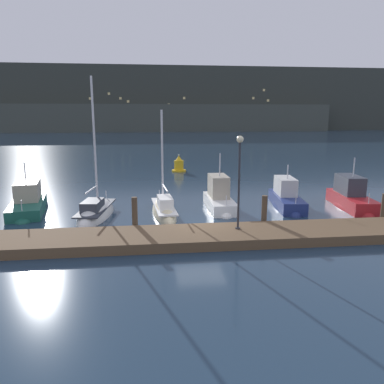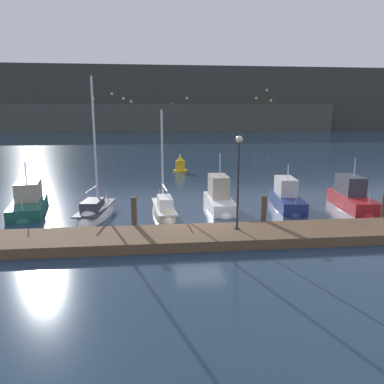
{
  "view_description": "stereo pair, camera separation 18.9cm",
  "coord_description": "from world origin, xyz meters",
  "px_view_note": "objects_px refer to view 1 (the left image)",
  "views": [
    {
      "loc": [
        -2.56,
        -18.1,
        5.74
      ],
      "look_at": [
        0.0,
        3.55,
        1.2
      ],
      "focal_mm": 35.0,
      "sensor_mm": 36.0,
      "label": 1
    },
    {
      "loc": [
        -2.37,
        -18.12,
        5.74
      ],
      "look_at": [
        0.0,
        3.55,
        1.2
      ],
      "focal_mm": 35.0,
      "sensor_mm": 36.0,
      "label": 2
    }
  ],
  "objects_px": {
    "sailboat_berth_2": "(96,215)",
    "motorboat_berth_4": "(219,203)",
    "motorboat_berth_6": "(351,202)",
    "motorboat_berth_5": "(286,203)",
    "dock_lamppost": "(239,168)",
    "sailboat_berth_3": "(164,212)",
    "channel_buoy": "(179,165)",
    "motorboat_berth_1": "(28,206)"
  },
  "relations": [
    {
      "from": "sailboat_berth_2",
      "to": "dock_lamppost",
      "type": "bearing_deg",
      "value": -33.32
    },
    {
      "from": "sailboat_berth_3",
      "to": "motorboat_berth_4",
      "type": "xyz_separation_m",
      "value": [
        3.47,
        0.94,
        0.21
      ]
    },
    {
      "from": "motorboat_berth_1",
      "to": "motorboat_berth_6",
      "type": "xyz_separation_m",
      "value": [
        19.88,
        -1.46,
        0.04
      ]
    },
    {
      "from": "sailboat_berth_3",
      "to": "motorboat_berth_6",
      "type": "distance_m",
      "value": 11.75
    },
    {
      "from": "motorboat_berth_5",
      "to": "dock_lamppost",
      "type": "height_order",
      "value": "dock_lamppost"
    },
    {
      "from": "sailboat_berth_2",
      "to": "channel_buoy",
      "type": "xyz_separation_m",
      "value": [
        6.16,
        16.57,
        0.54
      ]
    },
    {
      "from": "motorboat_berth_6",
      "to": "sailboat_berth_2",
      "type": "bearing_deg",
      "value": -179.1
    },
    {
      "from": "motorboat_berth_1",
      "to": "sailboat_berth_2",
      "type": "xyz_separation_m",
      "value": [
        4.23,
        -1.71,
        -0.19
      ]
    },
    {
      "from": "sailboat_berth_3",
      "to": "channel_buoy",
      "type": "distance_m",
      "value": 16.73
    },
    {
      "from": "motorboat_berth_6",
      "to": "motorboat_berth_5",
      "type": "bearing_deg",
      "value": 172.05
    },
    {
      "from": "motorboat_berth_4",
      "to": "motorboat_berth_1",
      "type": "bearing_deg",
      "value": 176.23
    },
    {
      "from": "sailboat_berth_3",
      "to": "motorboat_berth_5",
      "type": "xyz_separation_m",
      "value": [
        7.73,
        0.8,
        0.18
      ]
    },
    {
      "from": "motorboat_berth_4",
      "to": "motorboat_berth_5",
      "type": "relative_size",
      "value": 0.91
    },
    {
      "from": "motorboat_berth_6",
      "to": "dock_lamppost",
      "type": "relative_size",
      "value": 1.23
    },
    {
      "from": "sailboat_berth_2",
      "to": "motorboat_berth_4",
      "type": "distance_m",
      "value": 7.44
    },
    {
      "from": "sailboat_berth_2",
      "to": "motorboat_berth_5",
      "type": "xyz_separation_m",
      "value": [
        11.63,
        0.8,
        0.19
      ]
    },
    {
      "from": "motorboat_berth_1",
      "to": "sailboat_berth_2",
      "type": "height_order",
      "value": "sailboat_berth_2"
    },
    {
      "from": "sailboat_berth_3",
      "to": "dock_lamppost",
      "type": "relative_size",
      "value": 1.55
    },
    {
      "from": "motorboat_berth_5",
      "to": "dock_lamppost",
      "type": "relative_size",
      "value": 1.2
    },
    {
      "from": "channel_buoy",
      "to": "dock_lamppost",
      "type": "relative_size",
      "value": 0.4
    },
    {
      "from": "motorboat_berth_1",
      "to": "sailboat_berth_3",
      "type": "bearing_deg",
      "value": -11.86
    },
    {
      "from": "motorboat_berth_4",
      "to": "motorboat_berth_5",
      "type": "bearing_deg",
      "value": -1.86
    },
    {
      "from": "motorboat_berth_4",
      "to": "dock_lamppost",
      "type": "height_order",
      "value": "dock_lamppost"
    },
    {
      "from": "motorboat_berth_1",
      "to": "motorboat_berth_4",
      "type": "height_order",
      "value": "motorboat_berth_4"
    },
    {
      "from": "motorboat_berth_1",
      "to": "dock_lamppost",
      "type": "height_order",
      "value": "dock_lamppost"
    },
    {
      "from": "channel_buoy",
      "to": "motorboat_berth_6",
      "type": "bearing_deg",
      "value": -59.84
    },
    {
      "from": "sailboat_berth_2",
      "to": "motorboat_berth_5",
      "type": "bearing_deg",
      "value": 3.96
    },
    {
      "from": "sailboat_berth_2",
      "to": "motorboat_berth_1",
      "type": "bearing_deg",
      "value": 158.02
    },
    {
      "from": "motorboat_berth_5",
      "to": "motorboat_berth_6",
      "type": "xyz_separation_m",
      "value": [
        4.01,
        -0.56,
        0.05
      ]
    },
    {
      "from": "motorboat_berth_5",
      "to": "channel_buoy",
      "type": "xyz_separation_m",
      "value": [
        -5.47,
        15.76,
        0.35
      ]
    },
    {
      "from": "motorboat_berth_6",
      "to": "channel_buoy",
      "type": "height_order",
      "value": "motorboat_berth_6"
    },
    {
      "from": "motorboat_berth_5",
      "to": "dock_lamppost",
      "type": "xyz_separation_m",
      "value": [
        -4.46,
        -5.52,
        3.05
      ]
    },
    {
      "from": "motorboat_berth_6",
      "to": "motorboat_berth_1",
      "type": "bearing_deg",
      "value": 175.79
    },
    {
      "from": "sailboat_berth_3",
      "to": "channel_buoy",
      "type": "xyz_separation_m",
      "value": [
        2.26,
        16.57,
        0.53
      ]
    },
    {
      "from": "motorboat_berth_1",
      "to": "channel_buoy",
      "type": "xyz_separation_m",
      "value": [
        10.39,
        14.86,
        0.35
      ]
    },
    {
      "from": "sailboat_berth_2",
      "to": "motorboat_berth_4",
      "type": "xyz_separation_m",
      "value": [
        7.37,
        0.94,
        0.22
      ]
    },
    {
      "from": "sailboat_berth_3",
      "to": "motorboat_berth_4",
      "type": "relative_size",
      "value": 1.42
    },
    {
      "from": "motorboat_berth_4",
      "to": "motorboat_berth_5",
      "type": "xyz_separation_m",
      "value": [
        4.26,
        -0.14,
        -0.04
      ]
    },
    {
      "from": "motorboat_berth_4",
      "to": "dock_lamppost",
      "type": "xyz_separation_m",
      "value": [
        -0.2,
        -5.66,
        3.02
      ]
    },
    {
      "from": "motorboat_berth_4",
      "to": "dock_lamppost",
      "type": "bearing_deg",
      "value": -92.01
    },
    {
      "from": "sailboat_berth_2",
      "to": "sailboat_berth_3",
      "type": "bearing_deg",
      "value": 0.01
    },
    {
      "from": "motorboat_berth_5",
      "to": "dock_lamppost",
      "type": "bearing_deg",
      "value": -128.9
    }
  ]
}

